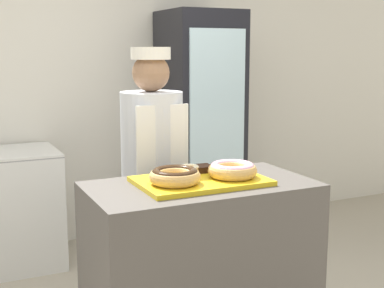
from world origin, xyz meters
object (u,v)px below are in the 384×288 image
at_px(serving_tray, 201,181).
at_px(donut_light_glaze, 232,169).
at_px(donut_chocolate_glaze, 175,175).
at_px(baker_person, 153,181).
at_px(brownie_back_left, 175,171).
at_px(brownie_back_right, 203,168).
at_px(beverage_fridge, 200,127).
at_px(donut_mini_center, 189,169).

xyz_separation_m(serving_tray, donut_light_glaze, (0.15, -0.04, 0.05)).
xyz_separation_m(donut_chocolate_glaze, baker_person, (0.11, 0.58, -0.17)).
distance_m(serving_tray, brownie_back_left, 0.16).
relative_size(brownie_back_right, baker_person, 0.06).
height_order(serving_tray, brownie_back_right, brownie_back_right).
height_order(donut_light_glaze, brownie_back_right, donut_light_glaze).
xyz_separation_m(donut_light_glaze, brownie_back_left, (-0.23, 0.18, -0.02)).
relative_size(serving_tray, donut_chocolate_glaze, 2.55).
distance_m(serving_tray, beverage_fridge, 1.95).
distance_m(serving_tray, donut_mini_center, 0.14).
distance_m(donut_chocolate_glaze, baker_person, 0.61).
height_order(brownie_back_right, baker_person, baker_person).
bearing_deg(serving_tray, donut_mini_center, 90.00).
bearing_deg(beverage_fridge, donut_chocolate_glaze, -119.40).
bearing_deg(brownie_back_right, baker_person, 106.57).
bearing_deg(baker_person, brownie_back_left, -94.88).
bearing_deg(donut_mini_center, brownie_back_left, 180.00).
bearing_deg(beverage_fridge, brownie_back_right, -115.69).
relative_size(donut_mini_center, brownie_back_right, 1.19).
height_order(donut_light_glaze, beverage_fridge, beverage_fridge).
relative_size(donut_chocolate_glaze, baker_person, 0.15).
bearing_deg(brownie_back_left, baker_person, 85.12).
height_order(donut_mini_center, brownie_back_left, donut_mini_center).
relative_size(brownie_back_left, brownie_back_right, 1.00).
relative_size(baker_person, beverage_fridge, 0.84).
xyz_separation_m(serving_tray, brownie_back_left, (-0.08, 0.14, 0.03)).
xyz_separation_m(donut_mini_center, beverage_fridge, (0.86, 1.62, -0.04)).
relative_size(serving_tray, brownie_back_left, 6.36).
bearing_deg(baker_person, brownie_back_right, -73.43).
xyz_separation_m(serving_tray, donut_mini_center, (0.00, 0.14, 0.03)).
bearing_deg(donut_chocolate_glaze, brownie_back_left, 66.33).
bearing_deg(brownie_back_right, serving_tray, -119.72).
bearing_deg(baker_person, beverage_fridge, 53.43).
height_order(donut_mini_center, baker_person, baker_person).
bearing_deg(donut_chocolate_glaze, serving_tray, 14.23).
relative_size(brownie_back_left, beverage_fridge, 0.05).
distance_m(donut_light_glaze, brownie_back_right, 0.19).
distance_m(donut_light_glaze, baker_person, 0.64).
xyz_separation_m(baker_person, beverage_fridge, (0.90, 1.21, 0.11)).
bearing_deg(donut_light_glaze, donut_mini_center, 131.40).
xyz_separation_m(donut_mini_center, baker_person, (-0.04, 0.41, -0.15)).
distance_m(donut_mini_center, brownie_back_left, 0.08).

